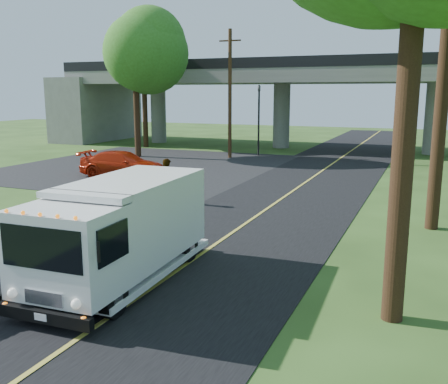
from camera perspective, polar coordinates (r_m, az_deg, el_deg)
The scene contains 12 objects.
ground at distance 12.09m, azimuth -9.37°, elevation -11.64°, with size 120.00×120.00×0.00m, color #284217.
road at distance 20.82m, azimuth 5.33°, elevation -1.69°, with size 7.00×90.00×0.02m, color black.
parking_lot at distance 32.57m, azimuth -9.06°, elevation 2.94°, with size 16.00×18.00×0.01m, color black.
lane_line at distance 20.82m, azimuth 5.33°, elevation -1.64°, with size 0.12×90.00×0.01m, color gold.
overpass at distance 41.81m, azimuth 14.71°, elevation 10.80°, with size 54.00×10.00×7.30m.
traffic_signal at distance 37.39m, azimuth 4.00°, elevation 9.04°, with size 0.18×0.22×5.20m.
utility_pole at distance 36.01m, azimuth 0.68°, elevation 11.20°, with size 1.60×0.26×9.00m.
tree_left_lot at distance 37.11m, azimuth -10.05°, elevation 16.15°, with size 5.60×5.50×10.50m.
tree_left_far at distance 43.74m, azimuth -9.08°, elevation 14.83°, with size 5.26×5.16×9.89m.
step_van at distance 12.63m, azimuth -11.67°, elevation -4.09°, with size 2.47×6.13×2.54m.
red_sedan at distance 28.51m, azimuth -11.44°, elevation 3.11°, with size 2.01×4.95×1.44m, color #AF220A.
pedestrian at distance 21.43m, azimuth -6.48°, elevation 1.27°, with size 0.71×0.46×1.93m, color gray.
Camera 1 is at (6.01, -9.38, 4.69)m, focal length 40.00 mm.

